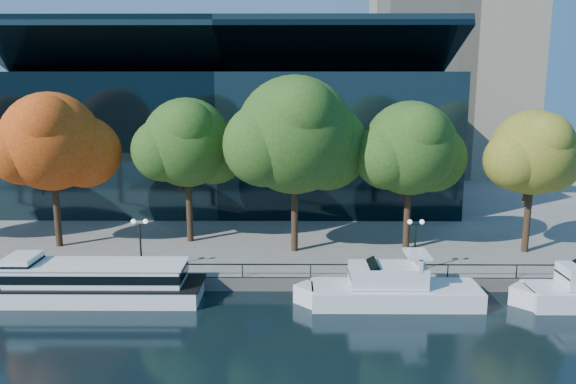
{
  "coord_description": "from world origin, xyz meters",
  "views": [
    {
      "loc": [
        3.62,
        -35.82,
        15.05
      ],
      "look_at": [
        3.31,
        8.0,
        6.4
      ],
      "focal_mm": 35.0,
      "sensor_mm": 36.0,
      "label": 1
    }
  ],
  "objects_px": {
    "tree_1": "(53,144)",
    "tree_2": "(189,145)",
    "tour_boat": "(84,281)",
    "tree_4": "(412,150)",
    "tree_5": "(535,154)",
    "lamp_2": "(415,233)",
    "lamp_1": "(140,233)",
    "tree_3": "(297,137)",
    "cruiser_near": "(388,289)"
  },
  "relations": [
    {
      "from": "lamp_1",
      "to": "lamp_2",
      "type": "height_order",
      "value": "same"
    },
    {
      "from": "tree_5",
      "to": "lamp_1",
      "type": "bearing_deg",
      "value": -170.64
    },
    {
      "from": "tree_1",
      "to": "cruiser_near",
      "type": "bearing_deg",
      "value": -21.35
    },
    {
      "from": "tour_boat",
      "to": "lamp_2",
      "type": "xyz_separation_m",
      "value": [
        23.65,
        3.3,
        2.6
      ]
    },
    {
      "from": "tree_2",
      "to": "tree_3",
      "type": "xyz_separation_m",
      "value": [
        9.37,
        -2.87,
        0.9
      ]
    },
    {
      "from": "cruiser_near",
      "to": "tree_1",
      "type": "distance_m",
      "value": 29.92
    },
    {
      "from": "tree_3",
      "to": "tree_5",
      "type": "height_order",
      "value": "tree_3"
    },
    {
      "from": "tour_boat",
      "to": "tree_4",
      "type": "xyz_separation_m",
      "value": [
        24.37,
        9.09,
        8.1
      ]
    },
    {
      "from": "cruiser_near",
      "to": "tree_4",
      "type": "relative_size",
      "value": 1.02
    },
    {
      "from": "tour_boat",
      "to": "cruiser_near",
      "type": "bearing_deg",
      "value": -1.79
    },
    {
      "from": "lamp_2",
      "to": "tree_1",
      "type": "bearing_deg",
      "value": 167.54
    },
    {
      "from": "tree_1",
      "to": "tree_2",
      "type": "height_order",
      "value": "tree_1"
    },
    {
      "from": "cruiser_near",
      "to": "lamp_1",
      "type": "xyz_separation_m",
      "value": [
        -17.91,
        3.96,
        2.83
      ]
    },
    {
      "from": "cruiser_near",
      "to": "tree_2",
      "type": "distance_m",
      "value": 21.43
    },
    {
      "from": "tree_2",
      "to": "lamp_1",
      "type": "relative_size",
      "value": 3.16
    },
    {
      "from": "lamp_1",
      "to": "tree_1",
      "type": "bearing_deg",
      "value": 143.49
    },
    {
      "from": "tour_boat",
      "to": "tree_2",
      "type": "relative_size",
      "value": 1.34
    },
    {
      "from": "tour_boat",
      "to": "tree_5",
      "type": "relative_size",
      "value": 1.44
    },
    {
      "from": "tree_5",
      "to": "lamp_2",
      "type": "bearing_deg",
      "value": -154.11
    },
    {
      "from": "tree_2",
      "to": "lamp_1",
      "type": "height_order",
      "value": "tree_2"
    },
    {
      "from": "tree_2",
      "to": "lamp_2",
      "type": "xyz_separation_m",
      "value": [
        18.13,
        -8.1,
        -5.7
      ]
    },
    {
      "from": "tree_5",
      "to": "lamp_2",
      "type": "distance_m",
      "value": 12.86
    },
    {
      "from": "tree_3",
      "to": "tree_4",
      "type": "distance_m",
      "value": 9.56
    },
    {
      "from": "tree_1",
      "to": "tree_5",
      "type": "height_order",
      "value": "tree_1"
    },
    {
      "from": "tree_5",
      "to": "tree_3",
      "type": "bearing_deg",
      "value": 179.69
    },
    {
      "from": "tour_boat",
      "to": "tree_2",
      "type": "bearing_deg",
      "value": 64.16
    },
    {
      "from": "tree_3",
      "to": "tree_1",
      "type": "bearing_deg",
      "value": 176.56
    },
    {
      "from": "cruiser_near",
      "to": "lamp_2",
      "type": "xyz_separation_m",
      "value": [
        2.6,
        3.96,
        2.83
      ]
    },
    {
      "from": "tree_1",
      "to": "lamp_2",
      "type": "height_order",
      "value": "tree_1"
    },
    {
      "from": "tour_boat",
      "to": "tree_1",
      "type": "distance_m",
      "value": 14.13
    },
    {
      "from": "tour_boat",
      "to": "cruiser_near",
      "type": "distance_m",
      "value": 21.06
    },
    {
      "from": "tour_boat",
      "to": "tree_5",
      "type": "height_order",
      "value": "tree_5"
    },
    {
      "from": "tree_5",
      "to": "lamp_1",
      "type": "height_order",
      "value": "tree_5"
    },
    {
      "from": "tree_3",
      "to": "tree_5",
      "type": "relative_size",
      "value": 1.23
    },
    {
      "from": "tree_4",
      "to": "tree_5",
      "type": "xyz_separation_m",
      "value": [
        9.84,
        -0.66,
        -0.25
      ]
    },
    {
      "from": "tree_4",
      "to": "tree_2",
      "type": "bearing_deg",
      "value": 173.0
    },
    {
      "from": "tree_4",
      "to": "lamp_1",
      "type": "relative_size",
      "value": 3.11
    },
    {
      "from": "tree_1",
      "to": "lamp_1",
      "type": "bearing_deg",
      "value": -36.51
    },
    {
      "from": "tree_2",
      "to": "tree_3",
      "type": "relative_size",
      "value": 0.87
    },
    {
      "from": "tree_1",
      "to": "tree_4",
      "type": "relative_size",
      "value": 1.06
    },
    {
      "from": "cruiser_near",
      "to": "lamp_1",
      "type": "relative_size",
      "value": 3.16
    },
    {
      "from": "tour_boat",
      "to": "lamp_2",
      "type": "relative_size",
      "value": 4.24
    },
    {
      "from": "tree_2",
      "to": "tree_1",
      "type": "bearing_deg",
      "value": -171.58
    },
    {
      "from": "tree_2",
      "to": "lamp_2",
      "type": "relative_size",
      "value": 3.16
    },
    {
      "from": "tree_2",
      "to": "tree_5",
      "type": "bearing_deg",
      "value": -5.93
    },
    {
      "from": "tree_5",
      "to": "lamp_2",
      "type": "height_order",
      "value": "tree_5"
    },
    {
      "from": "tree_2",
      "to": "lamp_2",
      "type": "bearing_deg",
      "value": -24.08
    },
    {
      "from": "cruiser_near",
      "to": "tree_2",
      "type": "xyz_separation_m",
      "value": [
        -15.53,
        12.06,
        8.53
      ]
    },
    {
      "from": "tree_4",
      "to": "lamp_2",
      "type": "relative_size",
      "value": 3.11
    },
    {
      "from": "cruiser_near",
      "to": "lamp_2",
      "type": "bearing_deg",
      "value": 56.68
    }
  ]
}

